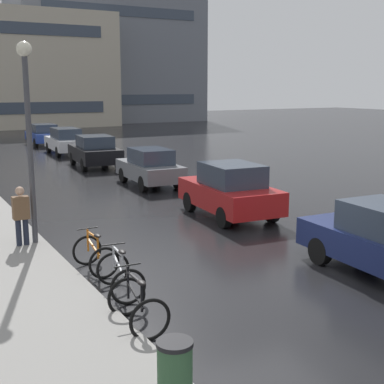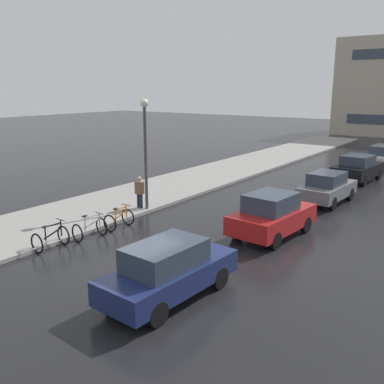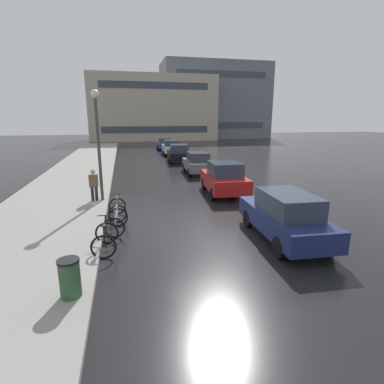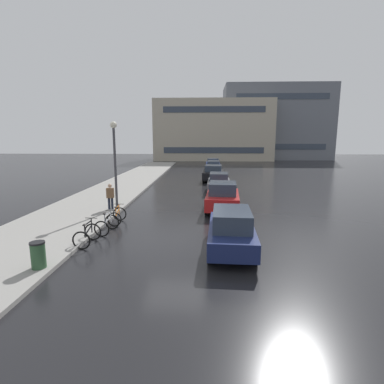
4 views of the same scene
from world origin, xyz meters
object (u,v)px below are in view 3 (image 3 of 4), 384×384
Objects in this scene: trash_bin at (70,281)px; bicycle_third at (117,209)px; car_white at (171,147)px; car_blue at (165,144)px; car_navy at (285,216)px; car_black at (179,153)px; bicycle_second at (116,221)px; car_red at (224,178)px; pedestrian at (94,184)px; car_grey at (198,163)px; bicycle_nearest at (105,238)px; streetlamp at (98,132)px.

bicycle_third is at bearing 80.75° from trash_bin.
car_white is 5.63m from car_blue.
car_navy is 1.00× the size of car_black.
bicycle_second is 0.31× the size of car_red.
car_red reaches higher than car_navy.
trash_bin is at bearing -88.86° from pedestrian.
car_white reaches higher than car_blue.
bicycle_second is 1.08× the size of bicycle_third.
car_red is (5.48, 2.85, 0.46)m from bicycle_third.
car_white reaches higher than trash_bin.
car_white reaches higher than car_grey.
car_white reaches higher than bicycle_second.
bicycle_third is at bearing 147.34° from car_navy.
bicycle_nearest is 13.48m from car_grey.
car_blue is (5.60, 26.79, 0.36)m from bicycle_third.
pedestrian is at bearing -116.49° from car_black.
streetlamp is at bearing 106.24° from bicycle_third.
car_blue is 25.27m from pedestrian.
streetlamp is at bearing 135.71° from car_navy.
streetlamp is at bearing -108.57° from car_white.
car_white is 1.17× the size of car_blue.
car_black is at bearing -91.31° from car_blue.
car_navy is 0.98× the size of car_white.
car_red is 18.31m from car_white.
bicycle_second is at bearing -141.39° from car_red.
car_navy is 1.06× the size of car_red.
car_red reaches higher than bicycle_second.
streetlamp is (-6.08, -12.76, 2.53)m from car_black.
car_blue is 3.70× the size of trash_bin.
car_navy is 6.71m from trash_bin.
streetlamp reaches higher than car_blue.
trash_bin is at bearing -113.82° from car_grey.
bicycle_third is 0.29× the size of car_grey.
car_red is at bearing 2.89° from streetlamp.
bicycle_second is at bearing -117.80° from car_grey.
bicycle_nearest is at bearing -95.87° from bicycle_third.
car_grey is at bearing 58.40° from bicycle_third.
car_white is 2.65× the size of pedestrian.
pedestrian is (-6.41, -12.87, 0.12)m from car_black.
trash_bin is (-6.43, -26.79, -0.31)m from car_white.
car_grey reaches higher than car_blue.
car_red is at bearing 52.96° from trash_bin.
car_blue reaches higher than bicycle_third.
car_grey is at bearing -87.99° from car_black.
car_blue is (0.26, 11.50, -0.06)m from car_black.
car_black is 4.25× the size of trash_bin.
bicycle_second is 0.28× the size of car_white.
streetlamp is (0.34, 0.11, 2.41)m from pedestrian.
bicycle_nearest is 5.60m from pedestrian.
streetlamp is (-6.34, -24.26, 2.59)m from car_blue.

